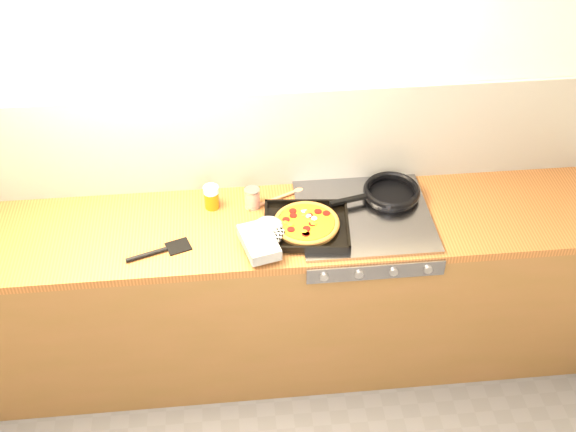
{
  "coord_description": "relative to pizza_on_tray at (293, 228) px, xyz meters",
  "views": [
    {
      "loc": [
        -0.14,
        -1.37,
        3.01
      ],
      "look_at": [
        0.1,
        1.08,
        0.95
      ],
      "focal_mm": 45.0,
      "sensor_mm": 36.0,
      "label": 1
    }
  ],
  "objects": [
    {
      "name": "black_spatula",
      "position": [
        -0.58,
        -0.06,
        -0.03
      ],
      "size": [
        0.28,
        0.14,
        0.02
      ],
      "color": "black",
      "rests_on": "counter_run"
    },
    {
      "name": "stovetop",
      "position": [
        0.33,
        0.09,
        -0.04
      ],
      "size": [
        0.6,
        0.56,
        0.02
      ],
      "primitive_type": "cube",
      "color": "gray",
      "rests_on": "counter_run"
    },
    {
      "name": "juice_glass",
      "position": [
        -0.35,
        0.23,
        0.02
      ],
      "size": [
        0.09,
        0.09,
        0.12
      ],
      "color": "#C95E0B",
      "rests_on": "counter_run"
    },
    {
      "name": "counter_run",
      "position": [
        -0.12,
        0.09,
        -0.49
      ],
      "size": [
        3.2,
        0.62,
        0.9
      ],
      "color": "brown",
      "rests_on": "ground"
    },
    {
      "name": "pizza_on_tray",
      "position": [
        0.0,
        0.0,
        0.0
      ],
      "size": [
        0.51,
        0.42,
        0.06
      ],
      "color": "black",
      "rests_on": "stovetop"
    },
    {
      "name": "tomato_can",
      "position": [
        -0.17,
        0.22,
        0.01
      ],
      "size": [
        0.07,
        0.07,
        0.1
      ],
      "color": "maroon",
      "rests_on": "counter_run"
    },
    {
      "name": "room_shell",
      "position": [
        -0.12,
        0.38,
        0.21
      ],
      "size": [
        3.2,
        3.2,
        3.2
      ],
      "color": "white",
      "rests_on": "ground"
    },
    {
      "name": "wooden_spoon",
      "position": [
        -0.03,
        0.26,
        -0.03
      ],
      "size": [
        0.28,
        0.15,
        0.02
      ],
      "color": "#B5734C",
      "rests_on": "counter_run"
    },
    {
      "name": "frying_pan",
      "position": [
        0.48,
        0.21,
        -0.0
      ],
      "size": [
        0.46,
        0.32,
        0.04
      ],
      "color": "black",
      "rests_on": "stovetop"
    }
  ]
}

